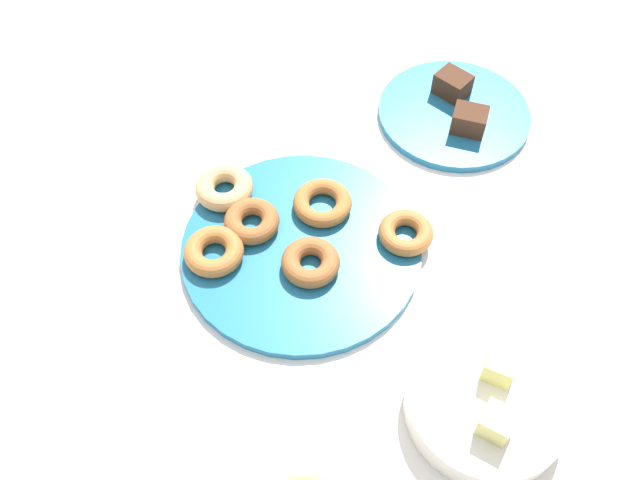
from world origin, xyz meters
The scene contains 14 objects.
ground_plane centered at (0.00, 0.00, 0.00)m, with size 2.40×2.40×0.00m, color white.
donut_plate centered at (0.00, 0.00, 0.01)m, with size 0.35×0.35×0.01m, color #1E6B93.
donut_0 centered at (0.07, -0.10, 0.03)m, with size 0.09×0.09×0.03m, color #AD6B33.
donut_1 centered at (0.00, -0.08, 0.03)m, with size 0.08×0.08×0.03m, color #995B2D.
donut_2 centered at (0.03, 0.03, 0.03)m, with size 0.08×0.08×0.03m, color #995B2D.
donut_3 centered at (-0.04, -0.15, 0.03)m, with size 0.09×0.09×0.03m, color tan.
donut_4 centered at (-0.07, 0.13, 0.03)m, with size 0.08×0.08×0.02m, color #AD6B33.
donut_5 centered at (-0.08, 0.00, 0.03)m, with size 0.09×0.09×0.02m, color #AD6B33.
cake_plate centered at (-0.36, 0.12, 0.01)m, with size 0.26×0.26×0.01m, color #1E6B93.
brownie_near centered at (-0.40, 0.10, 0.03)m, with size 0.04×0.06×0.04m, color #472819.
brownie_far centered at (-0.33, 0.15, 0.03)m, with size 0.04×0.06×0.04m, color #472819.
fruit_bowl centered at (0.13, 0.31, 0.02)m, with size 0.20×0.20×0.04m, color silver.
melon_chunk_left centered at (0.09, 0.31, 0.06)m, with size 0.04×0.04×0.04m, color #DBD67A.
melon_chunk_right centered at (0.16, 0.33, 0.06)m, with size 0.04×0.04×0.04m, color #DBD67A.
Camera 1 is at (0.48, 0.25, 0.80)m, focal length 36.85 mm.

